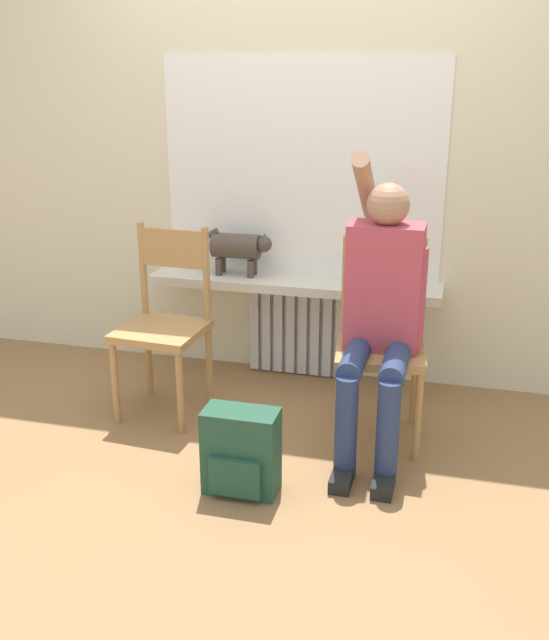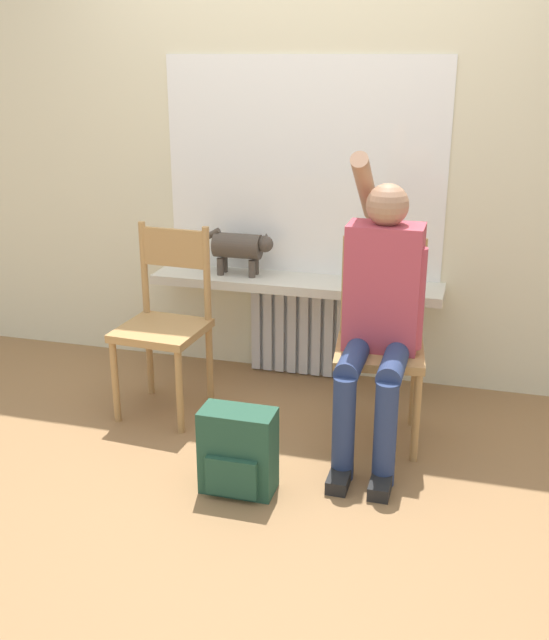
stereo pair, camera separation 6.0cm
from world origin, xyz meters
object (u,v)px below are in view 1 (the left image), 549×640
at_px(chair_left, 165,321).
at_px(cat, 238,247).
at_px(person, 381,307).
at_px(backpack, 241,452).
at_px(chair_right, 381,341).

bearing_deg(chair_left, cat, 71.05).
relative_size(person, backpack, 3.70).
xyz_separation_m(chair_right, backpack, (-0.50, -0.65, -0.31)).
relative_size(chair_right, backpack, 2.57).
xyz_separation_m(cat, backpack, (0.37, -1.20, -0.58)).
height_order(person, cat, person).
relative_size(chair_left, backpack, 2.57).
height_order(cat, backpack, cat).
bearing_deg(chair_left, person, -2.01).
relative_size(chair_right, cat, 2.00).
xyz_separation_m(chair_right, cat, (-0.87, 0.54, 0.27)).
xyz_separation_m(chair_right, person, (0.01, -0.11, 0.20)).
relative_size(chair_left, chair_right, 1.00).
height_order(chair_right, person, person).
distance_m(chair_right, cat, 1.06).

